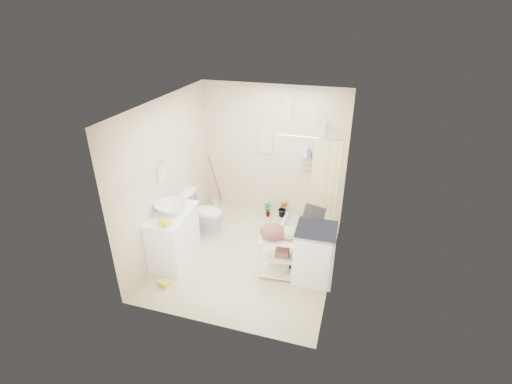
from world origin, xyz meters
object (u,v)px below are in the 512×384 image
washing_machine (315,253)px  laundry_rack (279,253)px  toilet (203,212)px  vanity (174,236)px

washing_machine → laundry_rack: 0.55m
laundry_rack → toilet: bearing=148.3°
vanity → laundry_rack: 1.77m
vanity → laundry_rack: (1.76, 0.08, -0.03)m
toilet → washing_machine: (2.18, -0.72, 0.04)m
vanity → washing_machine: size_ratio=1.14×
vanity → washing_machine: (2.30, 0.20, 0.00)m
vanity → washing_machine: 2.31m
washing_machine → toilet: bearing=159.7°
vanity → toilet: size_ratio=1.24×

